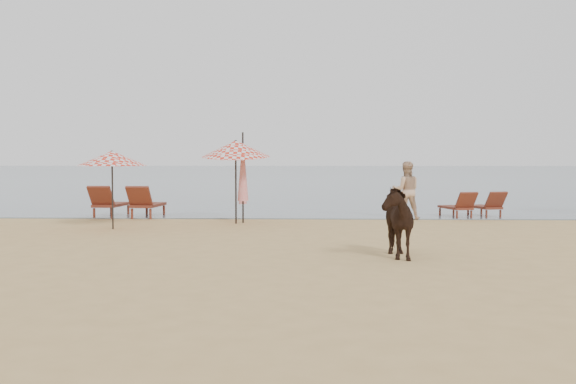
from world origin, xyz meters
The scene contains 10 objects.
ground centered at (0.00, 0.00, 0.00)m, with size 120.00×120.00×0.00m, color tan.
sea centered at (0.00, 80.00, 0.00)m, with size 160.00×140.00×0.06m, color #51606B.
lounger_cluster_left centered at (-5.25, 10.40, 0.48)m, with size 2.07×1.99×0.69m.
lounger_cluster_right centered at (5.61, 10.71, 0.40)m, with size 1.94×1.89×0.57m.
umbrella_open_left_a centered at (-4.69, 7.12, 1.86)m, with size 1.82×1.82×2.07m.
umbrella_open_left_b centered at (-1.61, 8.66, 2.14)m, with size 1.94×1.97×2.47m.
umbrella_closed_left centered at (-1.43, 8.88, 1.61)m, with size 0.32×0.32×2.61m.
umbrella_closed_right centered at (-1.54, 9.80, 1.22)m, with size 0.24×0.24×1.98m.
cow centered at (2.05, 2.60, 0.68)m, with size 0.73×1.61×1.36m, color black.
beachgoer_right_a centered at (3.43, 10.12, 0.88)m, with size 0.86×0.67×1.77m, color tan.
Camera 1 is at (0.50, -9.49, 1.86)m, focal length 40.00 mm.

